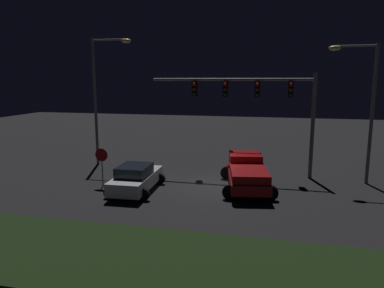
{
  "coord_description": "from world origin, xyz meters",
  "views": [
    {
      "loc": [
        3.59,
        -19.84,
        6.1
      ],
      "look_at": [
        -1.23,
        0.89,
        2.27
      ],
      "focal_mm": 33.64,
      "sensor_mm": 36.0,
      "label": 1
    }
  ],
  "objects_px": {
    "pickup_truck": "(247,171)",
    "car_sedan": "(136,178)",
    "traffic_signal_gantry": "(258,97)",
    "street_lamp_left": "(102,87)",
    "stop_sign": "(102,160)",
    "street_lamp_right": "(363,97)"
  },
  "relations": [
    {
      "from": "street_lamp_left",
      "to": "stop_sign",
      "type": "bearing_deg",
      "value": -64.98
    },
    {
      "from": "car_sedan",
      "to": "stop_sign",
      "type": "xyz_separation_m",
      "value": [
        -2.26,
        0.49,
        0.82
      ]
    },
    {
      "from": "stop_sign",
      "to": "pickup_truck",
      "type": "bearing_deg",
      "value": 10.58
    },
    {
      "from": "pickup_truck",
      "to": "street_lamp_right",
      "type": "height_order",
      "value": "street_lamp_right"
    },
    {
      "from": "pickup_truck",
      "to": "traffic_signal_gantry",
      "type": "height_order",
      "value": "traffic_signal_gantry"
    },
    {
      "from": "street_lamp_left",
      "to": "street_lamp_right",
      "type": "bearing_deg",
      "value": -3.42
    },
    {
      "from": "street_lamp_right",
      "to": "stop_sign",
      "type": "xyz_separation_m",
      "value": [
        -14.49,
        -4.02,
        -3.56
      ]
    },
    {
      "from": "street_lamp_left",
      "to": "street_lamp_right",
      "type": "distance_m",
      "value": 16.88
    },
    {
      "from": "car_sedan",
      "to": "traffic_signal_gantry",
      "type": "relative_size",
      "value": 0.43
    },
    {
      "from": "pickup_truck",
      "to": "street_lamp_left",
      "type": "distance_m",
      "value": 11.98
    },
    {
      "from": "pickup_truck",
      "to": "stop_sign",
      "type": "xyz_separation_m",
      "value": [
        -8.15,
        -1.52,
        0.56
      ]
    },
    {
      "from": "street_lamp_right",
      "to": "pickup_truck",
      "type": "bearing_deg",
      "value": -158.52
    },
    {
      "from": "pickup_truck",
      "to": "car_sedan",
      "type": "relative_size",
      "value": 1.27
    },
    {
      "from": "pickup_truck",
      "to": "traffic_signal_gantry",
      "type": "distance_m",
      "value": 5.01
    },
    {
      "from": "pickup_truck",
      "to": "street_lamp_left",
      "type": "xyz_separation_m",
      "value": [
        -10.5,
        3.5,
        4.58
      ]
    },
    {
      "from": "street_lamp_left",
      "to": "car_sedan",
      "type": "bearing_deg",
      "value": -50.14
    },
    {
      "from": "pickup_truck",
      "to": "stop_sign",
      "type": "relative_size",
      "value": 2.54
    },
    {
      "from": "pickup_truck",
      "to": "stop_sign",
      "type": "height_order",
      "value": "stop_sign"
    },
    {
      "from": "pickup_truck",
      "to": "street_lamp_left",
      "type": "bearing_deg",
      "value": 61.67
    },
    {
      "from": "car_sedan",
      "to": "street_lamp_right",
      "type": "height_order",
      "value": "street_lamp_right"
    },
    {
      "from": "street_lamp_left",
      "to": "stop_sign",
      "type": "relative_size",
      "value": 4.0
    },
    {
      "from": "street_lamp_right",
      "to": "stop_sign",
      "type": "distance_m",
      "value": 15.46
    }
  ]
}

